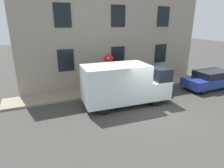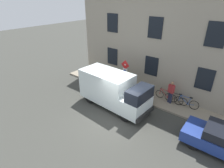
# 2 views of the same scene
# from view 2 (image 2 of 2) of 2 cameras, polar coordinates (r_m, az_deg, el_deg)

# --- Properties ---
(ground_plane) EXTENTS (80.00, 80.00, 0.00)m
(ground_plane) POSITION_cam_2_polar(r_m,az_deg,el_deg) (11.93, 0.28, -11.42)
(ground_plane) COLOR #3A3B36
(sidewalk_slab) EXTENTS (1.79, 16.24, 0.14)m
(sidewalk_slab) POSITION_cam_2_polar(r_m,az_deg,el_deg) (14.67, 9.99, -3.57)
(sidewalk_slab) COLOR gray
(sidewalk_slab) RESTS_ON ground_plane
(building_facade) EXTENTS (0.75, 14.24, 7.27)m
(building_facade) POSITION_cam_2_polar(r_m,az_deg,el_deg) (14.34, 13.63, 10.88)
(building_facade) COLOR gray
(building_facade) RESTS_ON ground_plane
(sign_post_stacked) EXTENTS (0.17, 0.56, 2.68)m
(sign_post_stacked) POSITION_cam_2_polar(r_m,az_deg,el_deg) (14.00, 4.15, 3.28)
(sign_post_stacked) COLOR #474C47
(sign_post_stacked) RESTS_ON sidewalk_slab
(delivery_van) EXTENTS (2.23, 5.41, 2.50)m
(delivery_van) POSITION_cam_2_polar(r_m,az_deg,el_deg) (12.67, 0.29, -1.73)
(delivery_van) COLOR white
(delivery_van) RESTS_ON ground_plane
(bicycle_blue) EXTENTS (0.46, 1.71, 0.89)m
(bicycle_blue) POSITION_cam_2_polar(r_m,az_deg,el_deg) (13.77, 22.59, -5.44)
(bicycle_blue) COLOR black
(bicycle_blue) RESTS_ON sidewalk_slab
(bicycle_black) EXTENTS (0.46, 1.71, 0.89)m
(bicycle_black) POSITION_cam_2_polar(r_m,az_deg,el_deg) (13.94, 19.69, -4.50)
(bicycle_black) COLOR black
(bicycle_black) RESTS_ON sidewalk_slab
(bicycle_red) EXTENTS (0.46, 1.71, 0.89)m
(bicycle_red) POSITION_cam_2_polar(r_m,az_deg,el_deg) (14.14, 16.88, -3.58)
(bicycle_red) COLOR black
(bicycle_red) RESTS_ON sidewalk_slab
(pedestrian) EXTENTS (0.38, 0.46, 1.72)m
(pedestrian) POSITION_cam_2_polar(r_m,az_deg,el_deg) (13.62, 18.30, -2.30)
(pedestrian) COLOR #262B47
(pedestrian) RESTS_ON sidewalk_slab
(litter_bin) EXTENTS (0.44, 0.44, 0.90)m
(litter_bin) POSITION_cam_2_polar(r_m,az_deg,el_deg) (13.75, 11.32, -3.41)
(litter_bin) COLOR #2D5133
(litter_bin) RESTS_ON sidewalk_slab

